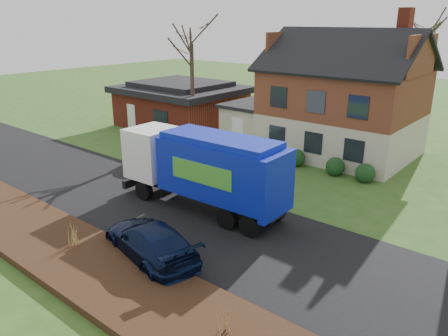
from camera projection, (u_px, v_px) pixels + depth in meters
The scene contains 12 objects.
ground at pixel (168, 211), 20.69m from camera, with size 120.00×120.00×0.00m, color #2F531B.
road at pixel (168, 210), 20.68m from camera, with size 80.00×7.00×0.02m, color black.
mulch_verge at pixel (67, 251), 16.78m from camera, with size 80.00×3.50×0.30m, color black.
main_house at pixel (336, 93), 28.62m from camera, with size 12.95×8.95×9.26m.
ranch_house at pixel (181, 104), 36.82m from camera, with size 9.80×8.20×3.70m.
garbage_truck at pixel (205, 166), 20.16m from camera, with size 8.78×2.60×3.73m.
silver_sedan at pixel (160, 155), 26.89m from camera, with size 1.42×4.08×1.34m, color #A0A2A8.
navy_wagon at pixel (150, 241), 16.37m from camera, with size 1.99×4.89×1.42m, color #0B1432.
tree_front_west at pixel (191, 28), 30.31m from camera, with size 3.27×3.27×9.73m.
tree_back at pixel (428, 22), 32.26m from camera, with size 3.18×3.18×10.08m.
grass_clump_mid at pixel (73, 232), 16.84m from camera, with size 0.36×0.30×1.01m.
grass_clump_east at pixel (224, 319), 12.08m from camera, with size 0.36×0.29×0.89m.
Camera 1 is at (14.13, -12.87, 8.61)m, focal length 35.00 mm.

